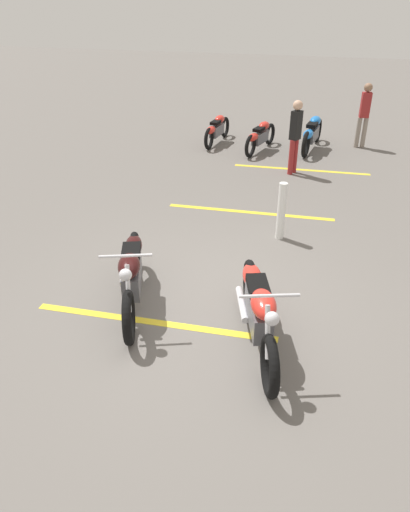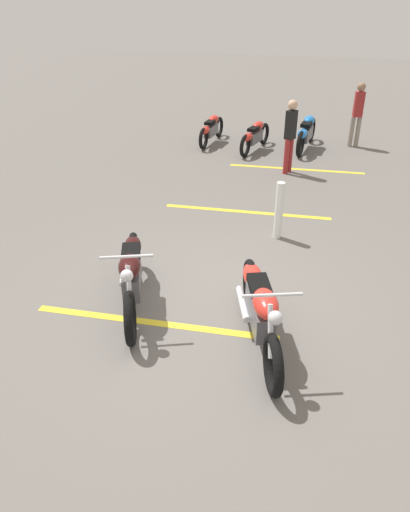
{
  "view_description": "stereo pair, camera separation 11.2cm",
  "coord_description": "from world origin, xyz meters",
  "px_view_note": "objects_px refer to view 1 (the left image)",
  "views": [
    {
      "loc": [
        -5.05,
        -1.53,
        3.69
      ],
      "look_at": [
        0.18,
        0.0,
        0.65
      ],
      "focal_mm": 33.05,
      "sensor_mm": 36.0,
      "label": 1
    },
    {
      "loc": [
        -5.08,
        -1.43,
        3.69
      ],
      "look_at": [
        0.18,
        0.0,
        0.65
      ],
      "focal_mm": 33.05,
      "sensor_mm": 36.0,
      "label": 2
    }
  ],
  "objects_px": {
    "motorcycle_row_left": "(260,136)",
    "motorcycle_row_center": "(217,129)",
    "motorcycle_dark_foreground": "(132,272)",
    "motorcycle_row_far_left": "(312,133)",
    "motorcycle_bright_foreground": "(258,309)",
    "bollard_post": "(281,211)",
    "bystander_near_row": "(295,134)",
    "bystander_secondary": "(364,112)"
  },
  "relations": [
    {
      "from": "motorcycle_dark_foreground",
      "to": "bystander_near_row",
      "type": "bearing_deg",
      "value": 145.72
    },
    {
      "from": "bystander_near_row",
      "to": "motorcycle_row_far_left",
      "type": "bearing_deg",
      "value": -72.45
    },
    {
      "from": "motorcycle_bright_foreground",
      "to": "motorcycle_row_left",
      "type": "relative_size",
      "value": 1.12
    },
    {
      "from": "motorcycle_row_center",
      "to": "bollard_post",
      "type": "height_order",
      "value": "bollard_post"
    },
    {
      "from": "motorcycle_row_far_left",
      "to": "motorcycle_row_center",
      "type": "xyz_separation_m",
      "value": [
        -0.09,
        2.6,
        -0.06
      ]
    },
    {
      "from": "motorcycle_bright_foreground",
      "to": "motorcycle_row_far_left",
      "type": "xyz_separation_m",
      "value": [
        8.3,
        0.11,
        -0.01
      ]
    },
    {
      "from": "motorcycle_row_center",
      "to": "bollard_post",
      "type": "distance_m",
      "value": 5.96
    },
    {
      "from": "bystander_near_row",
      "to": "bollard_post",
      "type": "height_order",
      "value": "bystander_near_row"
    },
    {
      "from": "motorcycle_row_left",
      "to": "motorcycle_row_center",
      "type": "relative_size",
      "value": 0.99
    },
    {
      "from": "motorcycle_row_left",
      "to": "motorcycle_row_center",
      "type": "xyz_separation_m",
      "value": [
        0.4,
        1.3,
        -0.0
      ]
    },
    {
      "from": "motorcycle_dark_foreground",
      "to": "motorcycle_row_far_left",
      "type": "bearing_deg",
      "value": 147.35
    },
    {
      "from": "motorcycle_bright_foreground",
      "to": "motorcycle_dark_foreground",
      "type": "relative_size",
      "value": 1.01
    },
    {
      "from": "motorcycle_bright_foreground",
      "to": "motorcycle_dark_foreground",
      "type": "height_order",
      "value": "same"
    },
    {
      "from": "motorcycle_bright_foreground",
      "to": "motorcycle_row_center",
      "type": "relative_size",
      "value": 1.11
    },
    {
      "from": "motorcycle_row_left",
      "to": "bollard_post",
      "type": "height_order",
      "value": "bollard_post"
    },
    {
      "from": "bollard_post",
      "to": "motorcycle_bright_foreground",
      "type": "bearing_deg",
      "value": -177.17
    },
    {
      "from": "bollard_post",
      "to": "bystander_secondary",
      "type": "bearing_deg",
      "value": -11.88
    },
    {
      "from": "motorcycle_row_left",
      "to": "bystander_secondary",
      "type": "relative_size",
      "value": 1.14
    },
    {
      "from": "motorcycle_dark_foreground",
      "to": "motorcycle_row_far_left",
      "type": "xyz_separation_m",
      "value": [
        7.95,
        -1.66,
        -0.01
      ]
    },
    {
      "from": "motorcycle_row_center",
      "to": "bollard_post",
      "type": "relative_size",
      "value": 1.93
    },
    {
      "from": "motorcycle_row_center",
      "to": "bystander_secondary",
      "type": "bearing_deg",
      "value": -74.83
    },
    {
      "from": "motorcycle_row_far_left",
      "to": "bystander_secondary",
      "type": "xyz_separation_m",
      "value": [
        0.64,
        -1.26,
        0.48
      ]
    },
    {
      "from": "motorcycle_dark_foreground",
      "to": "motorcycle_row_center",
      "type": "bearing_deg",
      "value": 166.0
    },
    {
      "from": "bystander_secondary",
      "to": "motorcycle_row_center",
      "type": "bearing_deg",
      "value": 90.13
    },
    {
      "from": "bystander_secondary",
      "to": "bystander_near_row",
      "type": "bearing_deg",
      "value": 139.99
    },
    {
      "from": "bollard_post",
      "to": "motorcycle_row_left",
      "type": "bearing_deg",
      "value": 14.42
    },
    {
      "from": "motorcycle_row_left",
      "to": "motorcycle_dark_foreground",
      "type": "bearing_deg",
      "value": -170.61
    },
    {
      "from": "motorcycle_row_far_left",
      "to": "bystander_secondary",
      "type": "bearing_deg",
      "value": -56.61
    },
    {
      "from": "motorcycle_row_center",
      "to": "motorcycle_row_far_left",
      "type": "bearing_deg",
      "value": -83.56
    },
    {
      "from": "motorcycle_bright_foreground",
      "to": "motorcycle_row_center",
      "type": "distance_m",
      "value": 8.64
    },
    {
      "from": "motorcycle_bright_foreground",
      "to": "motorcycle_dark_foreground",
      "type": "xyz_separation_m",
      "value": [
        0.35,
        1.77,
        0.0
      ]
    },
    {
      "from": "motorcycle_bright_foreground",
      "to": "bystander_secondary",
      "type": "relative_size",
      "value": 1.27
    },
    {
      "from": "bystander_near_row",
      "to": "bollard_post",
      "type": "relative_size",
      "value": 1.67
    },
    {
      "from": "motorcycle_dark_foreground",
      "to": "bollard_post",
      "type": "relative_size",
      "value": 2.13
    },
    {
      "from": "motorcycle_dark_foreground",
      "to": "bollard_post",
      "type": "height_order",
      "value": "motorcycle_dark_foreground"
    },
    {
      "from": "motorcycle_dark_foreground",
      "to": "bollard_post",
      "type": "xyz_separation_m",
      "value": [
        2.48,
        -1.63,
        0.04
      ]
    },
    {
      "from": "bollard_post",
      "to": "motorcycle_row_far_left",
      "type": "bearing_deg",
      "value": -0.3
    },
    {
      "from": "bollard_post",
      "to": "motorcycle_row_center",
      "type": "bearing_deg",
      "value": 25.58
    },
    {
      "from": "motorcycle_dark_foreground",
      "to": "bystander_secondary",
      "type": "bearing_deg",
      "value": 140.38
    },
    {
      "from": "motorcycle_row_left",
      "to": "bystander_near_row",
      "type": "xyz_separation_m",
      "value": [
        -1.54,
        -1.06,
        0.53
      ]
    },
    {
      "from": "motorcycle_bright_foreground",
      "to": "motorcycle_row_left",
      "type": "distance_m",
      "value": 7.93
    },
    {
      "from": "motorcycle_row_center",
      "to": "bystander_near_row",
      "type": "height_order",
      "value": "bystander_near_row"
    }
  ]
}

